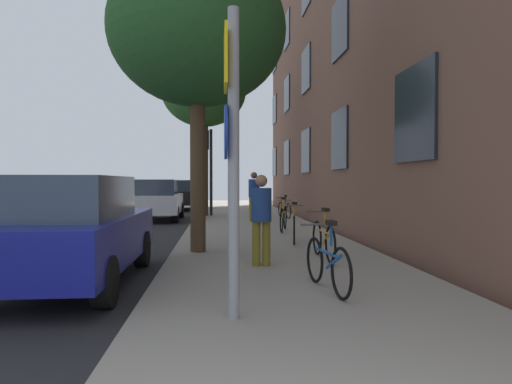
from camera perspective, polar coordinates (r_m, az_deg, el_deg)
The scene contains 19 objects.
ground_plane at distance 16.10m, azimuth -13.17°, elevation -4.25°, with size 41.80×41.80×0.00m, color #332D28.
road_asphalt at distance 16.54m, azimuth -20.41°, elevation -4.14°, with size 7.00×38.00×0.01m, color #232326.
sidewalk at distance 15.97m, azimuth -0.61°, elevation -4.05°, with size 4.20×38.00×0.12m, color gray.
building_facade at distance 16.69m, azimuth 9.01°, elevation 20.06°, with size 0.56×27.00×13.81m.
sign_post at distance 4.76m, azimuth -3.12°, elevation 6.18°, with size 0.16×0.60×3.22m.
traffic_light at distance 19.41m, azimuth -5.94°, elevation 4.43°, with size 0.43×0.24×3.64m.
tree_near at distance 9.85m, azimuth -7.33°, elevation 19.25°, with size 3.59×3.59×6.01m.
tree_far at distance 19.76m, azimuth -6.54°, elevation 12.36°, with size 3.56×3.56×6.78m.
bicycle_0 at distance 6.11m, azimuth 8.89°, elevation -8.76°, with size 0.42×1.61×0.93m.
bicycle_1 at distance 8.54m, azimuth 8.43°, elevation -5.83°, with size 0.42×1.66×0.95m.
bicycle_2 at distance 10.85m, azimuth 4.80°, elevation -4.29°, with size 0.45×1.63×0.96m.
bicycle_3 at distance 13.22m, azimuth 3.45°, elevation -3.23°, with size 0.56×1.68×0.98m.
bicycle_4 at distance 15.54m, azimuth 0.37°, elevation -2.55°, with size 0.42×1.75×0.98m.
bicycle_5 at distance 18.07m, azimuth 3.57°, elevation -2.13°, with size 0.44×1.57×0.90m.
pedestrian_0 at distance 7.74m, azimuth 0.67°, elevation -2.74°, with size 0.48×0.48×1.55m.
pedestrian_1 at distance 16.45m, azimuth -0.25°, elevation -0.15°, with size 0.45×0.45×1.77m.
car_0 at distance 7.29m, azimuth -22.04°, elevation -4.36°, with size 1.80×4.24×1.62m.
car_1 at distance 18.59m, azimuth -12.15°, elevation -0.91°, with size 1.85×4.03×1.62m.
car_2 at distance 25.44m, azimuth -9.35°, elevation -0.31°, with size 1.91×4.26×1.62m.
Camera 1 is at (-0.06, -0.85, 1.55)m, focal length 32.01 mm.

